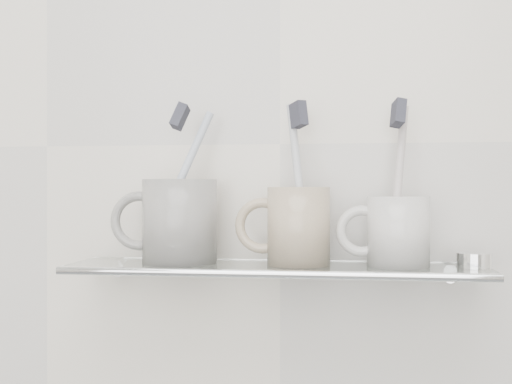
% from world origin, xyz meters
% --- Properties ---
extents(wall_back, '(2.50, 0.00, 2.50)m').
position_xyz_m(wall_back, '(0.00, 1.10, 1.25)').
color(wall_back, silver).
rests_on(wall_back, ground).
extents(shelf_glass, '(0.50, 0.12, 0.01)m').
position_xyz_m(shelf_glass, '(0.00, 1.04, 1.10)').
color(shelf_glass, silver).
rests_on(shelf_glass, wall_back).
extents(shelf_rail, '(0.50, 0.01, 0.01)m').
position_xyz_m(shelf_rail, '(0.00, 0.98, 1.10)').
color(shelf_rail, silver).
rests_on(shelf_rail, shelf_glass).
extents(bracket_left, '(0.02, 0.03, 0.02)m').
position_xyz_m(bracket_left, '(-0.21, 1.09, 1.09)').
color(bracket_left, silver).
rests_on(bracket_left, wall_back).
extents(bracket_right, '(0.02, 0.03, 0.02)m').
position_xyz_m(bracket_right, '(0.21, 1.09, 1.09)').
color(bracket_right, silver).
rests_on(bracket_right, wall_back).
extents(mug_left, '(0.11, 0.11, 0.10)m').
position_xyz_m(mug_left, '(-0.12, 1.04, 1.15)').
color(mug_left, silver).
rests_on(mug_left, shelf_glass).
extents(mug_left_handle, '(0.07, 0.01, 0.07)m').
position_xyz_m(mug_left_handle, '(-0.17, 1.04, 1.15)').
color(mug_left_handle, silver).
rests_on(mug_left_handle, mug_left).
extents(toothbrush_left, '(0.08, 0.05, 0.18)m').
position_xyz_m(toothbrush_left, '(-0.12, 1.04, 1.20)').
color(toothbrush_left, silver).
rests_on(toothbrush_left, mug_left).
extents(bristles_left, '(0.02, 0.03, 0.04)m').
position_xyz_m(bristles_left, '(-0.12, 1.04, 1.28)').
color(bristles_left, '#2D2E39').
rests_on(bristles_left, toothbrush_left).
extents(mug_center, '(0.09, 0.09, 0.09)m').
position_xyz_m(mug_center, '(0.03, 1.04, 1.15)').
color(mug_center, beige).
rests_on(mug_center, shelf_glass).
extents(mug_center_handle, '(0.07, 0.01, 0.07)m').
position_xyz_m(mug_center_handle, '(-0.02, 1.04, 1.15)').
color(mug_center_handle, beige).
rests_on(mug_center_handle, mug_center).
extents(toothbrush_center, '(0.04, 0.04, 0.19)m').
position_xyz_m(toothbrush_center, '(0.03, 1.04, 1.20)').
color(toothbrush_center, silver).
rests_on(toothbrush_center, mug_center).
extents(bristles_center, '(0.03, 0.03, 0.03)m').
position_xyz_m(bristles_center, '(0.03, 1.04, 1.28)').
color(bristles_center, '#2D2E39').
rests_on(bristles_center, toothbrush_center).
extents(mug_right, '(0.09, 0.09, 0.08)m').
position_xyz_m(mug_right, '(0.15, 1.04, 1.14)').
color(mug_right, silver).
rests_on(mug_right, shelf_glass).
extents(mug_right_handle, '(0.06, 0.01, 0.06)m').
position_xyz_m(mug_right_handle, '(0.10, 1.04, 1.14)').
color(mug_right_handle, silver).
rests_on(mug_right_handle, mug_right).
extents(toothbrush_right, '(0.03, 0.07, 0.19)m').
position_xyz_m(toothbrush_right, '(0.15, 1.04, 1.20)').
color(toothbrush_right, beige).
rests_on(toothbrush_right, mug_right).
extents(bristles_right, '(0.02, 0.03, 0.04)m').
position_xyz_m(bristles_right, '(0.15, 1.04, 1.28)').
color(bristles_right, '#2D2E39').
rests_on(bristles_right, toothbrush_right).
extents(chrome_cap, '(0.04, 0.04, 0.02)m').
position_xyz_m(chrome_cap, '(0.23, 1.04, 1.11)').
color(chrome_cap, silver).
rests_on(chrome_cap, shelf_glass).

